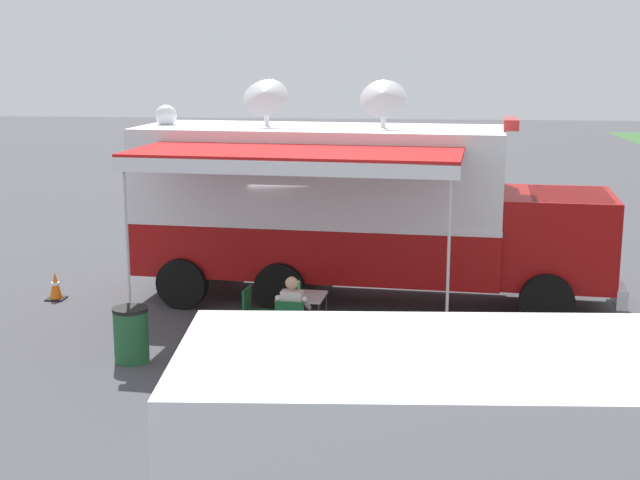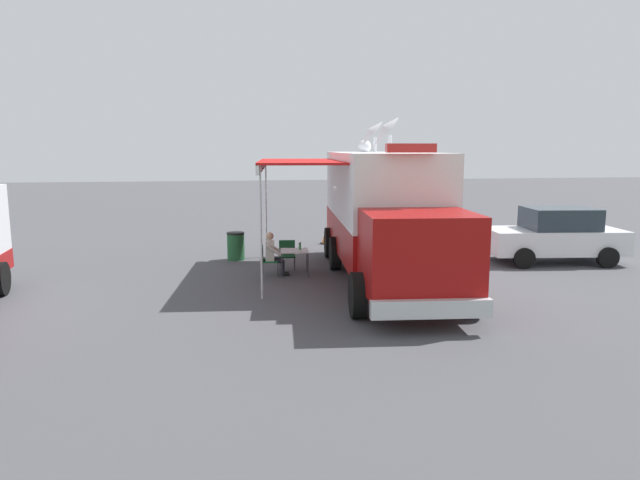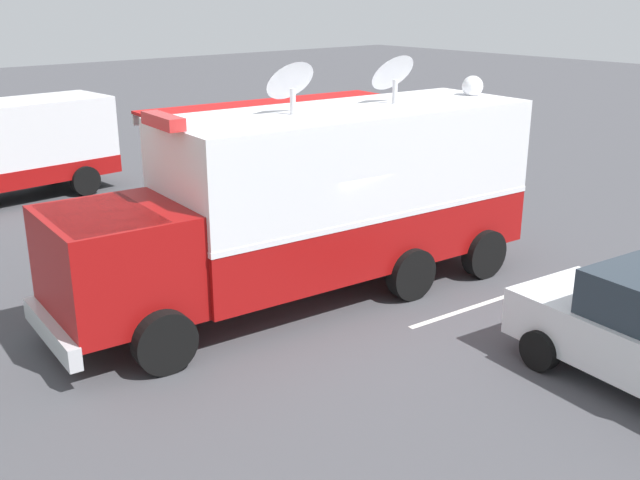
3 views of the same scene
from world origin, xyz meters
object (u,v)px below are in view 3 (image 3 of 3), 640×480
(command_truck, at_px, (316,195))
(trash_bin, at_px, (317,198))
(folding_table, at_px, (275,223))
(traffic_cone, at_px, (488,214))
(water_bottle, at_px, (282,217))
(seated_responder, at_px, (261,218))
(folding_chair_at_table, at_px, (257,221))
(folding_chair_beside_table, at_px, (301,222))

(command_truck, relative_size, trash_bin, 10.62)
(folding_table, xyz_separation_m, traffic_cone, (-1.79, -5.28, -0.39))
(folding_table, xyz_separation_m, water_bottle, (-0.16, -0.08, 0.16))
(water_bottle, distance_m, trash_bin, 3.12)
(command_truck, bearing_deg, water_bottle, -21.75)
(seated_responder, relative_size, trash_bin, 1.37)
(folding_table, distance_m, folding_chair_at_table, 0.82)
(folding_chair_at_table, bearing_deg, command_truck, 164.15)
(folding_chair_beside_table, bearing_deg, water_bottle, 110.99)
(folding_chair_beside_table, relative_size, traffic_cone, 1.50)
(folding_chair_at_table, relative_size, traffic_cone, 1.50)
(folding_chair_at_table, bearing_deg, folding_table, 173.13)
(folding_table, distance_m, trash_bin, 3.08)
(folding_table, distance_m, folding_chair_beside_table, 0.87)
(folding_chair_at_table, bearing_deg, folding_chair_beside_table, -131.58)
(water_bottle, xyz_separation_m, seated_responder, (0.78, -0.00, -0.18))
(folding_chair_at_table, bearing_deg, traffic_cone, -116.50)
(traffic_cone, bearing_deg, folding_table, 71.32)
(water_bottle, xyz_separation_m, folding_chair_beside_table, (0.30, -0.77, -0.32))
(trash_bin, xyz_separation_m, traffic_cone, (-3.43, -2.68, -0.18))
(folding_chair_beside_table, height_order, seated_responder, seated_responder)
(seated_responder, height_order, trash_bin, seated_responder)
(folding_chair_beside_table, bearing_deg, folding_chair_at_table, 48.42)
(water_bottle, bearing_deg, folding_table, 25.90)
(folding_chair_at_table, xyz_separation_m, seated_responder, (-0.19, 0.02, 0.14))
(command_truck, relative_size, traffic_cone, 16.67)
(folding_table, height_order, trash_bin, trash_bin)
(trash_bin, bearing_deg, folding_chair_at_table, 108.64)
(folding_table, distance_m, water_bottle, 0.24)
(folding_table, bearing_deg, folding_chair_at_table, -6.87)
(water_bottle, xyz_separation_m, trash_bin, (1.81, -2.52, -0.38))
(water_bottle, bearing_deg, folding_chair_at_table, -0.99)
(command_truck, bearing_deg, trash_bin, -40.18)
(command_truck, height_order, water_bottle, command_truck)
(folding_chair_beside_table, bearing_deg, folding_table, 98.79)
(command_truck, distance_m, trash_bin, 5.49)
(folding_chair_at_table, height_order, seated_responder, seated_responder)
(folding_table, height_order, traffic_cone, folding_table)
(water_bottle, distance_m, traffic_cone, 5.48)
(water_bottle, height_order, seated_responder, seated_responder)
(folding_table, height_order, seated_responder, seated_responder)
(folding_chair_at_table, xyz_separation_m, trash_bin, (0.84, -2.50, -0.06))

